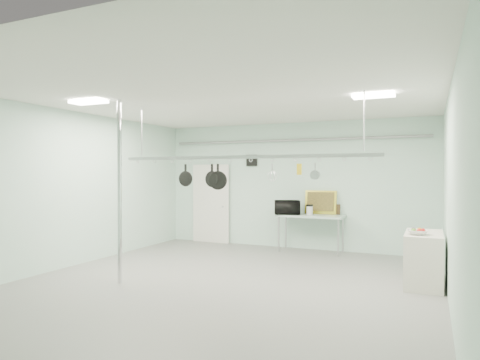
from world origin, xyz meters
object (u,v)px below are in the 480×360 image
at_px(coffee_canister, 310,211).
at_px(skillet_mid, 212,175).
at_px(prep_table, 311,218).
at_px(skillet_left, 186,175).
at_px(side_cabinet, 424,259).
at_px(fruit_bowl, 418,232).
at_px(chrome_pole, 119,191).
at_px(pot_rack, 240,155).
at_px(microwave, 287,207).
at_px(skillet_right, 218,176).

relative_size(coffee_canister, skillet_mid, 0.52).
relative_size(prep_table, coffee_canister, 7.64).
bearing_deg(skillet_left, side_cabinet, 14.79).
height_order(side_cabinet, skillet_mid, skillet_mid).
bearing_deg(skillet_mid, fruit_bowl, 20.69).
xyz_separation_m(chrome_pole, pot_rack, (1.90, 0.90, 0.63)).
height_order(prep_table, microwave, microwave).
bearing_deg(prep_table, skillet_right, -104.27).
distance_m(microwave, coffee_canister, 0.55).
distance_m(coffee_canister, fruit_bowl, 3.50).
distance_m(prep_table, microwave, 0.62).
height_order(microwave, skillet_mid, skillet_mid).
bearing_deg(coffee_canister, prep_table, 48.97).
xyz_separation_m(prep_table, coffee_canister, (-0.02, -0.02, 0.18)).
height_order(coffee_canister, skillet_mid, skillet_mid).
xyz_separation_m(chrome_pole, side_cabinet, (4.85, 2.00, -1.15)).
bearing_deg(fruit_bowl, microwave, 141.68).
bearing_deg(pot_rack, chrome_pole, -154.65).
xyz_separation_m(pot_rack, coffee_canister, (0.38, 3.28, -1.22)).
xyz_separation_m(side_cabinet, skillet_right, (-3.39, -1.10, 1.41)).
xyz_separation_m(chrome_pole, skillet_mid, (1.34, 0.90, 0.28)).
distance_m(coffee_canister, skillet_left, 3.71).
height_order(pot_rack, skillet_left, pot_rack).
distance_m(skillet_left, skillet_mid, 0.56).
height_order(microwave, skillet_right, skillet_right).
bearing_deg(coffee_canister, pot_rack, -96.61).
distance_m(chrome_pole, pot_rack, 2.19).
bearing_deg(microwave, chrome_pole, 45.53).
bearing_deg(skillet_right, skillet_mid, 168.87).
bearing_deg(prep_table, pot_rack, -96.91).
bearing_deg(skillet_left, fruit_bowl, 11.13).
bearing_deg(chrome_pole, pot_rack, 25.35).
distance_m(coffee_canister, skillet_right, 3.48).
bearing_deg(side_cabinet, pot_rack, -159.55).
bearing_deg(chrome_pole, prep_table, 61.29).
xyz_separation_m(chrome_pole, microwave, (1.74, 4.09, -0.53)).
bearing_deg(coffee_canister, fruit_bowl, -44.91).
height_order(pot_rack, microwave, pot_rack).
distance_m(pot_rack, skillet_left, 1.16).
height_order(microwave, fruit_bowl, microwave).
bearing_deg(fruit_bowl, coffee_canister, 135.09).
bearing_deg(skillet_mid, coffee_canister, 81.43).
xyz_separation_m(chrome_pole, skillet_right, (1.46, 0.90, 0.26)).
bearing_deg(coffee_canister, skillet_mid, -105.95).
xyz_separation_m(microwave, fruit_bowl, (3.02, -2.38, -0.13)).
relative_size(pot_rack, fruit_bowl, 14.11).
relative_size(prep_table, pot_rack, 0.33).
bearing_deg(skillet_mid, chrome_pole, -138.78).
bearing_deg(skillet_mid, skillet_left, -172.61).
xyz_separation_m(fruit_bowl, skillet_mid, (-3.41, -0.81, 0.94)).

